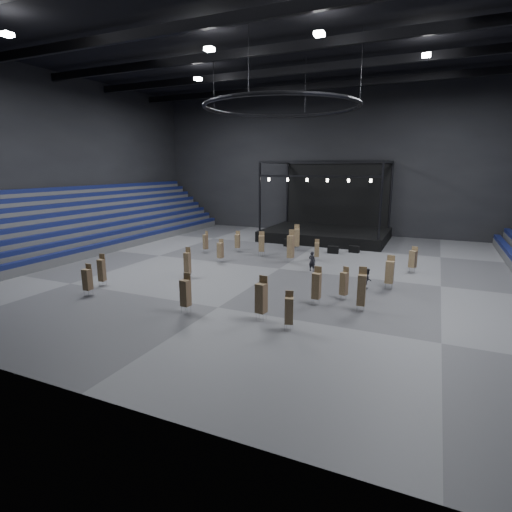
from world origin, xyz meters
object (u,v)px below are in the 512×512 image
at_px(stage, 328,227).
at_px(chair_stack_9, 344,283).
at_px(chair_stack_14, 187,263).
at_px(man_center, 312,261).
at_px(flight_case_left, 290,243).
at_px(chair_stack_12, 206,241).
at_px(chair_stack_13, 261,297).
at_px(chair_stack_1, 186,292).
at_px(chair_stack_4, 289,310).
at_px(chair_stack_5, 317,285).
at_px(chair_stack_10, 390,271).
at_px(chair_stack_16, 237,241).
at_px(chair_stack_17, 102,270).
at_px(flight_case_mid, 333,250).
at_px(chair_stack_0, 262,243).
at_px(chair_stack_6, 413,259).
at_px(chair_stack_15, 297,237).
at_px(chair_stack_7, 220,250).
at_px(chair_stack_11, 87,279).
at_px(crew_member, 368,279).
at_px(flight_case_right, 354,249).
at_px(chair_stack_8, 317,249).
at_px(chair_stack_3, 362,289).
at_px(chair_stack_2, 291,246).

xyz_separation_m(stage, chair_stack_9, (6.70, -22.11, -0.32)).
bearing_deg(chair_stack_14, man_center, 31.17).
relative_size(flight_case_left, chair_stack_14, 0.50).
relative_size(flight_case_left, chair_stack_12, 0.57).
bearing_deg(chair_stack_13, chair_stack_1, -162.13).
bearing_deg(chair_stack_4, chair_stack_5, 69.29).
bearing_deg(man_center, chair_stack_1, 85.94).
xyz_separation_m(chair_stack_9, chair_stack_10, (2.41, 3.65, 0.15)).
bearing_deg(chair_stack_16, chair_stack_17, -114.22).
relative_size(flight_case_mid, chair_stack_4, 0.51).
bearing_deg(flight_case_mid, chair_stack_13, -88.35).
xyz_separation_m(chair_stack_0, chair_stack_1, (2.10, -16.08, -0.01)).
bearing_deg(chair_stack_6, chair_stack_13, -94.67).
relative_size(stage, chair_stack_15, 5.22).
bearing_deg(chair_stack_4, flight_case_mid, 78.89).
distance_m(chair_stack_4, chair_stack_17, 15.21).
height_order(stage, chair_stack_6, stage).
bearing_deg(flight_case_mid, chair_stack_7, -136.91).
distance_m(flight_case_left, chair_stack_4, 22.84).
height_order(chair_stack_9, chair_stack_17, chair_stack_17).
bearing_deg(chair_stack_10, chair_stack_11, -150.18).
bearing_deg(chair_stack_4, man_center, 82.83).
xyz_separation_m(stage, crew_member, (7.72, -19.09, -0.70)).
xyz_separation_m(flight_case_left, chair_stack_12, (-6.74, -6.29, 0.70)).
relative_size(chair_stack_4, chair_stack_17, 0.91).
bearing_deg(stage, chair_stack_7, -109.74).
bearing_deg(chair_stack_0, chair_stack_10, -46.90).
height_order(chair_stack_0, chair_stack_7, chair_stack_0).
distance_m(chair_stack_1, chair_stack_17, 8.88).
distance_m(chair_stack_4, chair_stack_5, 4.50).
relative_size(chair_stack_15, chair_stack_16, 1.28).
distance_m(stage, flight_case_left, 7.21).
bearing_deg(flight_case_left, chair_stack_16, -131.19).
xyz_separation_m(stage, chair_stack_14, (-5.44, -21.86, -0.22)).
height_order(flight_case_right, chair_stack_10, chair_stack_10).
xyz_separation_m(chair_stack_17, crew_member, (17.67, 7.02, -0.45)).
bearing_deg(chair_stack_8, flight_case_right, 48.33).
bearing_deg(chair_stack_7, chair_stack_8, 30.64).
relative_size(chair_stack_10, chair_stack_15, 0.90).
distance_m(chair_stack_5, man_center, 8.31).
xyz_separation_m(flight_case_left, chair_stack_6, (12.81, -6.13, 0.74)).
height_order(chair_stack_3, chair_stack_12, chair_stack_3).
distance_m(chair_stack_2, chair_stack_4, 15.43).
distance_m(chair_stack_8, chair_stack_11, 19.78).
bearing_deg(chair_stack_2, chair_stack_15, 104.54).
bearing_deg(chair_stack_4, chair_stack_0, 99.89).
bearing_deg(chair_stack_6, flight_case_mid, 169.97).
distance_m(stage, flight_case_mid, 8.68).
bearing_deg(chair_stack_11, stage, 69.87).
relative_size(chair_stack_12, chair_stack_17, 0.92).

